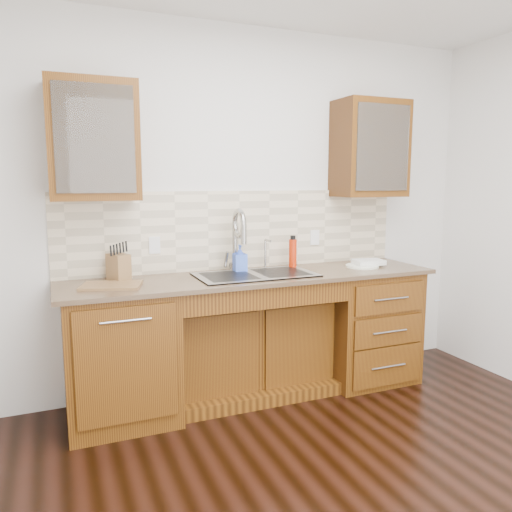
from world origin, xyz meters
name	(u,v)px	position (x,y,z in m)	size (l,w,h in m)	color
wall_back	(236,210)	(0.00, 1.80, 1.35)	(4.00, 0.10, 2.70)	silver
base_cabinet_left	(121,355)	(-0.95, 1.44, 0.44)	(0.70, 0.62, 0.88)	#593014
base_cabinet_center	(249,346)	(0.00, 1.53, 0.35)	(1.20, 0.44, 0.70)	#593014
base_cabinet_right	(363,324)	(0.95, 1.44, 0.44)	(0.70, 0.62, 0.88)	#593014
countertop	(255,277)	(0.00, 1.43, 0.90)	(2.70, 0.65, 0.03)	#84705B
backsplash	(239,230)	(0.00, 1.74, 1.21)	(2.70, 0.02, 0.59)	beige
sink	(255,287)	(0.00, 1.41, 0.83)	(0.84, 0.46, 0.19)	#9E9EA5
faucet	(235,244)	(-0.07, 1.64, 1.11)	(0.04, 0.04, 0.40)	#999993
filter_tap	(265,253)	(0.18, 1.65, 1.03)	(0.02, 0.02, 0.24)	#999993
upper_cabinet_left	(93,141)	(-1.05, 1.58, 1.83)	(0.55, 0.34, 0.75)	#593014
upper_cabinet_right	(369,149)	(1.05, 1.58, 1.83)	(0.55, 0.34, 0.75)	#593014
outlet_left	(155,245)	(-0.65, 1.73, 1.12)	(0.08, 0.01, 0.12)	white
outlet_right	(315,237)	(0.65, 1.73, 1.12)	(0.08, 0.01, 0.12)	white
soap_bottle	(240,258)	(-0.06, 1.57, 1.01)	(0.09, 0.09, 0.20)	#4166E0
water_bottle	(293,254)	(0.38, 1.58, 1.02)	(0.06, 0.06, 0.22)	#BC2305
plate	(362,266)	(0.90, 1.41, 0.92)	(0.26, 0.26, 0.01)	white
dish_towel	(369,262)	(0.97, 1.43, 0.94)	(0.22, 0.16, 0.04)	white
knife_block	(119,267)	(-0.92, 1.58, 1.00)	(0.10, 0.16, 0.18)	brown
cutting_board	(111,285)	(-0.99, 1.40, 0.92)	(0.36, 0.25, 0.02)	brown
cup_left_a	(71,149)	(-1.19, 1.58, 1.77)	(0.12, 0.12, 0.09)	white
cup_left_b	(105,149)	(-0.98, 1.58, 1.77)	(0.11, 0.11, 0.10)	white
cup_right_a	(354,156)	(0.91, 1.58, 1.77)	(0.11, 0.11, 0.09)	white
cup_right_b	(380,156)	(1.16, 1.58, 1.77)	(0.10, 0.10, 0.09)	silver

